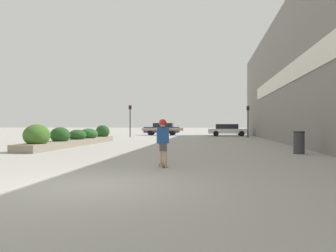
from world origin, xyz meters
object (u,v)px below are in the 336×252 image
(trash_bin, at_px, (299,143))
(traffic_light_left, at_px, (130,115))
(skateboard, at_px, (163,165))
(skateboarder, at_px, (163,137))
(traffic_light_right, at_px, (248,116))
(car_leftmost, at_px, (162,129))
(car_center_left, at_px, (228,130))

(trash_bin, relative_size, traffic_light_left, 0.30)
(skateboard, relative_size, traffic_light_left, 0.19)
(skateboarder, relative_size, traffic_light_right, 0.43)
(skateboarder, distance_m, car_leftmost, 32.25)
(car_leftmost, height_order, car_center_left, car_leftmost)
(traffic_light_left, distance_m, traffic_light_right, 12.69)
(skateboard, height_order, car_center_left, car_center_left)
(skateboard, relative_size, skateboarder, 0.47)
(trash_bin, distance_m, traffic_light_left, 23.31)
(car_leftmost, bearing_deg, skateboard, -171.47)
(skateboarder, relative_size, trash_bin, 1.37)
(skateboarder, height_order, traffic_light_right, traffic_light_right)
(trash_bin, bearing_deg, skateboard, -135.45)
(car_leftmost, relative_size, traffic_light_left, 1.30)
(skateboard, relative_size, car_center_left, 0.14)
(car_center_left, relative_size, traffic_light_right, 1.43)
(trash_bin, bearing_deg, car_center_left, 94.84)
(traffic_light_left, bearing_deg, skateboarder, -73.60)
(car_center_left, distance_m, traffic_light_left, 11.85)
(trash_bin, height_order, car_leftmost, car_leftmost)
(skateboarder, relative_size, car_center_left, 0.30)
(skateboarder, bearing_deg, car_center_left, 64.61)
(trash_bin, height_order, traffic_light_right, traffic_light_right)
(traffic_light_right, bearing_deg, skateboarder, -102.18)
(traffic_light_left, bearing_deg, traffic_light_right, 0.63)
(car_leftmost, xyz_separation_m, traffic_light_right, (10.17, -6.94, 1.46))
(skateboard, distance_m, trash_bin, 7.80)
(skateboard, xyz_separation_m, skateboarder, (0.00, 0.00, 0.89))
(car_leftmost, xyz_separation_m, car_center_left, (8.31, -2.53, -0.07))
(skateboard, bearing_deg, traffic_light_left, 87.85)
(trash_bin, relative_size, car_center_left, 0.22)
(trash_bin, bearing_deg, skateboarder, -135.45)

